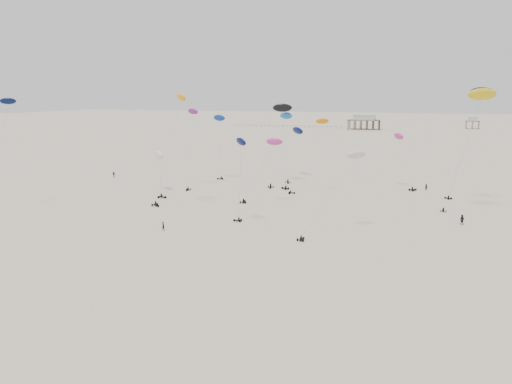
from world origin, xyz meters
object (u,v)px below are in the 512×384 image
(rig_0, at_px, (281,137))
(rig_4, at_px, (175,123))
(spectator_0, at_px, (163,230))
(pavilion_main, at_px, (364,123))
(pavilion_small, at_px, (473,124))

(rig_0, bearing_deg, rig_4, 55.91)
(rig_4, height_order, spectator_0, rig_4)
(pavilion_main, distance_m, spectator_0, 267.21)
(pavilion_main, bearing_deg, spectator_0, -91.23)
(rig_4, bearing_deg, pavilion_small, -164.26)
(pavilion_small, relative_size, rig_0, 0.43)
(pavilion_small, xyz_separation_m, rig_0, (-68.76, -243.67, 9.03))
(pavilion_main, bearing_deg, pavilion_small, 23.20)
(rig_0, distance_m, spectator_0, 55.34)
(pavilion_main, distance_m, rig_4, 247.19)
(pavilion_main, height_order, rig_4, rig_4)
(pavilion_small, bearing_deg, spectator_0, -104.30)
(spectator_0, bearing_deg, rig_0, -68.59)
(pavilion_small, distance_m, spectator_0, 306.63)
(pavilion_small, height_order, rig_4, rig_4)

